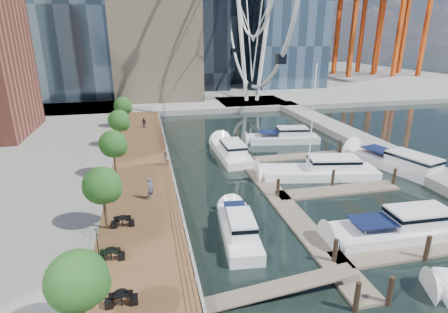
% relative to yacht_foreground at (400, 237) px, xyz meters
% --- Properties ---
extents(ground, '(520.00, 520.00, 0.00)m').
position_rel_yacht_foreground_xyz_m(ground, '(-9.34, 0.18, 0.00)').
color(ground, black).
rests_on(ground, ground).
extents(boardwalk, '(6.00, 60.00, 1.00)m').
position_rel_yacht_foreground_xyz_m(boardwalk, '(-18.34, 15.18, 0.50)').
color(boardwalk, brown).
rests_on(boardwalk, ground).
extents(seawall, '(0.25, 60.00, 1.00)m').
position_rel_yacht_foreground_xyz_m(seawall, '(-15.34, 15.18, 0.50)').
color(seawall, '#595954').
rests_on(seawall, ground).
extents(land_far, '(200.00, 114.00, 1.00)m').
position_rel_yacht_foreground_xyz_m(land_far, '(-9.34, 102.18, 0.50)').
color(land_far, gray).
rests_on(land_far, ground).
extents(breakwater, '(4.00, 60.00, 1.00)m').
position_rel_yacht_foreground_xyz_m(breakwater, '(10.66, 20.18, 0.50)').
color(breakwater, gray).
rests_on(breakwater, ground).
extents(pier, '(14.00, 12.00, 1.00)m').
position_rel_yacht_foreground_xyz_m(pier, '(4.66, 52.18, 0.50)').
color(pier, gray).
rests_on(pier, ground).
extents(railing, '(0.10, 60.00, 1.05)m').
position_rel_yacht_foreground_xyz_m(railing, '(-15.44, 15.18, 1.52)').
color(railing, white).
rests_on(railing, boardwalk).
extents(floating_docks, '(16.00, 34.00, 2.60)m').
position_rel_yacht_foreground_xyz_m(floating_docks, '(-1.37, 10.16, 0.49)').
color(floating_docks, '#6D6051').
rests_on(floating_docks, ground).
extents(port_cranes, '(40.00, 52.00, 38.00)m').
position_rel_yacht_foreground_xyz_m(port_cranes, '(58.33, 95.85, 20.00)').
color(port_cranes, '#D84C14').
rests_on(port_cranes, ground).
extents(street_trees, '(2.60, 42.60, 4.60)m').
position_rel_yacht_foreground_xyz_m(street_trees, '(-20.74, 14.18, 4.29)').
color(street_trees, '#3F2B1C').
rests_on(street_trees, ground).
extents(cafe_tables, '(2.50, 13.70, 0.74)m').
position_rel_yacht_foreground_xyz_m(cafe_tables, '(-19.74, -1.82, 1.37)').
color(cafe_tables, black).
rests_on(cafe_tables, ground).
extents(yacht_foreground, '(11.56, 3.51, 2.15)m').
position_rel_yacht_foreground_xyz_m(yacht_foreground, '(0.00, 0.00, 0.00)').
color(yacht_foreground, white).
rests_on(yacht_foreground, ground).
extents(pedestrian_near, '(0.78, 0.82, 1.88)m').
position_rel_yacht_foreground_xyz_m(pedestrian_near, '(-17.57, 8.34, 1.94)').
color(pedestrian_near, '#4F526A').
rests_on(pedestrian_near, boardwalk).
extents(pedestrian_mid, '(0.60, 0.77, 1.56)m').
position_rel_yacht_foreground_xyz_m(pedestrian_mid, '(-15.84, 16.16, 1.78)').
color(pedestrian_mid, '#876B5D').
rests_on(pedestrian_mid, boardwalk).
extents(pedestrian_far, '(0.97, 0.77, 1.54)m').
position_rel_yacht_foreground_xyz_m(pedestrian_far, '(-17.85, 33.09, 1.77)').
color(pedestrian_far, '#2D3139').
rests_on(pedestrian_far, boardwalk).
extents(moored_yachts, '(25.88, 36.36, 11.50)m').
position_rel_yacht_foreground_xyz_m(moored_yachts, '(-0.16, 12.33, 0.00)').
color(moored_yachts, white).
rests_on(moored_yachts, ground).
extents(cafe_seating, '(3.33, 8.53, 2.38)m').
position_rel_yacht_foreground_xyz_m(cafe_seating, '(-20.65, -2.47, 2.15)').
color(cafe_seating, '#103B1F').
rests_on(cafe_seating, ground).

